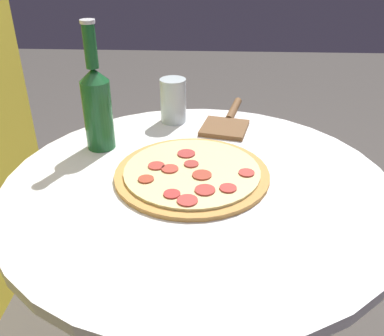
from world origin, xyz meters
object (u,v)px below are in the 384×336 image
Objects in this scene: beer_bottle at (97,104)px; pizza_paddle at (227,122)px; pizza at (192,173)px; drinking_glass at (173,101)px.

pizza_paddle is (0.15, -0.31, -0.11)m from beer_bottle.
pizza is 0.31m from drinking_glass.
beer_bottle is at bearing 60.26° from pizza.
pizza reaches higher than pizza_paddle.
pizza_paddle is at bearing -63.88° from beer_bottle.
pizza is at bearing 176.19° from pizza_paddle.
pizza is 0.30m from pizza_paddle.
beer_bottle is 0.24m from drinking_glass.
pizza_paddle is at bearing -95.40° from drinking_glass.
pizza is 2.80× the size of drinking_glass.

